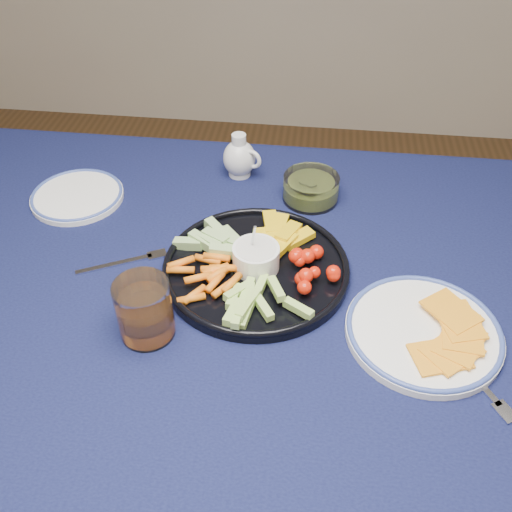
# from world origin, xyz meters

# --- Properties ---
(dining_table) EXTENTS (1.67, 1.07, 0.75)m
(dining_table) POSITION_xyz_m (0.00, 0.00, 0.66)
(dining_table) COLOR #482D18
(dining_table) RESTS_ON ground
(crudite_platter) EXTENTS (0.33, 0.33, 0.11)m
(crudite_platter) POSITION_xyz_m (-0.03, 0.09, 0.77)
(crudite_platter) COLOR black
(crudite_platter) RESTS_ON dining_table
(creamer_pitcher) EXTENTS (0.09, 0.07, 0.10)m
(creamer_pitcher) POSITION_xyz_m (-0.10, 0.40, 0.79)
(creamer_pitcher) COLOR silver
(creamer_pitcher) RESTS_ON dining_table
(pickle_bowl) EXTENTS (0.11, 0.11, 0.05)m
(pickle_bowl) POSITION_xyz_m (0.06, 0.33, 0.77)
(pickle_bowl) COLOR white
(pickle_bowl) RESTS_ON dining_table
(cheese_plate) EXTENTS (0.25, 0.25, 0.03)m
(cheese_plate) POSITION_xyz_m (0.25, -0.02, 0.76)
(cheese_plate) COLOR white
(cheese_plate) RESTS_ON dining_table
(juice_tumbler) EXTENTS (0.09, 0.09, 0.10)m
(juice_tumbler) POSITION_xyz_m (-0.18, -0.07, 0.79)
(juice_tumbler) COLOR white
(juice_tumbler) RESTS_ON dining_table
(fork_left) EXTENTS (0.15, 0.09, 0.00)m
(fork_left) POSITION_xyz_m (-0.26, 0.09, 0.75)
(fork_left) COLOR silver
(fork_left) RESTS_ON dining_table
(fork_right) EXTENTS (0.10, 0.15, 0.00)m
(fork_right) POSITION_xyz_m (0.33, -0.11, 0.75)
(fork_right) COLOR silver
(fork_right) RESTS_ON dining_table
(side_plate_extra) EXTENTS (0.19, 0.19, 0.02)m
(side_plate_extra) POSITION_xyz_m (-0.42, 0.27, 0.75)
(side_plate_extra) COLOR white
(side_plate_extra) RESTS_ON dining_table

